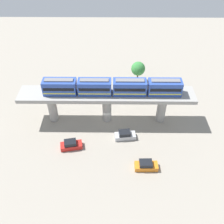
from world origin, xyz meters
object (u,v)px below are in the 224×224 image
(tree_near_viaduct, at_px, (138,69))
(train, at_px, (112,87))
(parked_car_silver, at_px, (125,135))
(parked_car_red, at_px, (71,145))
(parked_car_orange, at_px, (146,165))

(tree_near_viaduct, bearing_deg, train, 156.33)
(train, xyz_separation_m, parked_car_silver, (-5.52, -2.66, -8.03))
(train, height_order, tree_near_viaduct, train)
(parked_car_red, distance_m, parked_car_orange, 14.97)
(parked_car_red, bearing_deg, parked_car_orange, -119.29)
(parked_car_silver, relative_size, parked_car_orange, 1.03)
(train, bearing_deg, parked_car_orange, -154.31)
(train, xyz_separation_m, tree_near_viaduct, (14.86, -6.52, -4.88))
(parked_car_orange, relative_size, tree_near_viaduct, 0.74)
(parked_car_orange, distance_m, tree_near_viaduct, 28.03)
(parked_car_red, height_order, parked_car_silver, same)
(parked_car_red, xyz_separation_m, parked_car_orange, (-4.78, -14.19, 0.00))
(tree_near_viaduct, bearing_deg, parked_car_red, 147.94)
(parked_car_silver, bearing_deg, train, 18.85)
(parked_car_red, bearing_deg, parked_car_silver, -86.41)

